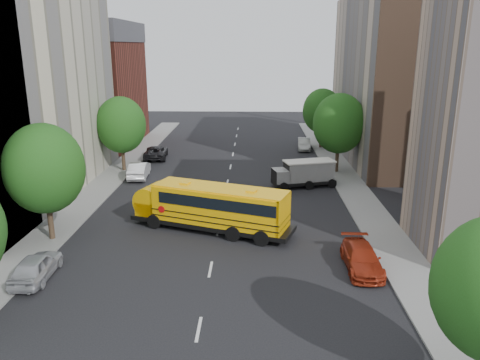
{
  "coord_description": "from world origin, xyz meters",
  "views": [
    {
      "loc": [
        2.45,
        -32.71,
        12.57
      ],
      "look_at": [
        1.44,
        2.0,
        2.57
      ],
      "focal_mm": 35.0,
      "sensor_mm": 36.0,
      "label": 1
    }
  ],
  "objects_px": {
    "street_tree_5": "(322,111)",
    "parked_car_3": "(362,258)",
    "street_tree_1": "(44,169)",
    "parked_car_5": "(304,144)",
    "parked_car_1": "(139,170)",
    "parked_car_0": "(36,267)",
    "street_tree_4": "(339,124)",
    "parked_car_4": "(315,165)",
    "school_bus": "(210,205)",
    "street_tree_2": "(121,125)",
    "safari_truck": "(304,173)",
    "parked_car_2": "(156,152)"
  },
  "relations": [
    {
      "from": "parked_car_1",
      "to": "parked_car_2",
      "type": "height_order",
      "value": "parked_car_1"
    },
    {
      "from": "safari_truck",
      "to": "parked_car_4",
      "type": "bearing_deg",
      "value": 58.25
    },
    {
      "from": "street_tree_2",
      "to": "street_tree_4",
      "type": "height_order",
      "value": "street_tree_4"
    },
    {
      "from": "parked_car_1",
      "to": "parked_car_0",
      "type": "bearing_deg",
      "value": 83.26
    },
    {
      "from": "street_tree_1",
      "to": "street_tree_2",
      "type": "height_order",
      "value": "street_tree_1"
    },
    {
      "from": "safari_truck",
      "to": "parked_car_1",
      "type": "distance_m",
      "value": 16.17
    },
    {
      "from": "street_tree_2",
      "to": "school_bus",
      "type": "distance_m",
      "value": 19.24
    },
    {
      "from": "parked_car_0",
      "to": "parked_car_3",
      "type": "distance_m",
      "value": 18.48
    },
    {
      "from": "street_tree_2",
      "to": "safari_truck",
      "type": "xyz_separation_m",
      "value": [
        18.16,
        -5.09,
        -3.53
      ]
    },
    {
      "from": "school_bus",
      "to": "parked_car_4",
      "type": "bearing_deg",
      "value": 80.11
    },
    {
      "from": "school_bus",
      "to": "parked_car_1",
      "type": "distance_m",
      "value": 15.74
    },
    {
      "from": "parked_car_1",
      "to": "parked_car_3",
      "type": "bearing_deg",
      "value": 127.99
    },
    {
      "from": "parked_car_1",
      "to": "parked_car_4",
      "type": "bearing_deg",
      "value": -175.45
    },
    {
      "from": "street_tree_2",
      "to": "parked_car_2",
      "type": "relative_size",
      "value": 1.45
    },
    {
      "from": "parked_car_3",
      "to": "safari_truck",
      "type": "bearing_deg",
      "value": 95.88
    },
    {
      "from": "street_tree_1",
      "to": "school_bus",
      "type": "bearing_deg",
      "value": 11.43
    },
    {
      "from": "street_tree_1",
      "to": "school_bus",
      "type": "height_order",
      "value": "street_tree_1"
    },
    {
      "from": "street_tree_1",
      "to": "parked_car_0",
      "type": "xyz_separation_m",
      "value": [
        1.4,
        -5.4,
        -4.21
      ]
    },
    {
      "from": "school_bus",
      "to": "parked_car_0",
      "type": "xyz_separation_m",
      "value": [
        -9.02,
        -7.51,
        -1.1
      ]
    },
    {
      "from": "street_tree_5",
      "to": "safari_truck",
      "type": "bearing_deg",
      "value": -102.67
    },
    {
      "from": "parked_car_1",
      "to": "parked_car_5",
      "type": "xyz_separation_m",
      "value": [
        17.6,
        13.46,
        -0.08
      ]
    },
    {
      "from": "street_tree_1",
      "to": "school_bus",
      "type": "relative_size",
      "value": 0.67
    },
    {
      "from": "parked_car_2",
      "to": "parked_car_4",
      "type": "bearing_deg",
      "value": 157.06
    },
    {
      "from": "street_tree_1",
      "to": "parked_car_2",
      "type": "height_order",
      "value": "street_tree_1"
    },
    {
      "from": "parked_car_0",
      "to": "parked_car_4",
      "type": "distance_m",
      "value": 30.01
    },
    {
      "from": "street_tree_4",
      "to": "safari_truck",
      "type": "height_order",
      "value": "street_tree_4"
    },
    {
      "from": "school_bus",
      "to": "parked_car_0",
      "type": "bearing_deg",
      "value": -120.06
    },
    {
      "from": "street_tree_5",
      "to": "school_bus",
      "type": "relative_size",
      "value": 0.63
    },
    {
      "from": "street_tree_5",
      "to": "parked_car_3",
      "type": "xyz_separation_m",
      "value": [
        -2.2,
        -33.69,
        -4.01
      ]
    },
    {
      "from": "parked_car_4",
      "to": "street_tree_4",
      "type": "bearing_deg",
      "value": -2.11
    },
    {
      "from": "street_tree_2",
      "to": "street_tree_1",
      "type": "bearing_deg",
      "value": -90.0
    },
    {
      "from": "parked_car_2",
      "to": "parked_car_5",
      "type": "distance_m",
      "value": 18.36
    },
    {
      "from": "parked_car_1",
      "to": "parked_car_4",
      "type": "xyz_separation_m",
      "value": [
        17.6,
        2.82,
        -0.08
      ]
    },
    {
      "from": "school_bus",
      "to": "parked_car_4",
      "type": "height_order",
      "value": "school_bus"
    },
    {
      "from": "safari_truck",
      "to": "parked_car_2",
      "type": "height_order",
      "value": "safari_truck"
    },
    {
      "from": "parked_car_1",
      "to": "parked_car_5",
      "type": "relative_size",
      "value": 1.11
    },
    {
      "from": "safari_truck",
      "to": "parked_car_2",
      "type": "relative_size",
      "value": 1.14
    },
    {
      "from": "street_tree_1",
      "to": "street_tree_4",
      "type": "height_order",
      "value": "street_tree_4"
    },
    {
      "from": "safari_truck",
      "to": "parked_car_4",
      "type": "height_order",
      "value": "safari_truck"
    },
    {
      "from": "school_bus",
      "to": "street_tree_4",
      "type": "bearing_deg",
      "value": 74.1
    },
    {
      "from": "street_tree_1",
      "to": "parked_car_0",
      "type": "height_order",
      "value": "street_tree_1"
    },
    {
      "from": "street_tree_4",
      "to": "parked_car_1",
      "type": "distance_m",
      "value": 20.41
    },
    {
      "from": "street_tree_4",
      "to": "street_tree_5",
      "type": "bearing_deg",
      "value": 90.0
    },
    {
      "from": "parked_car_5",
      "to": "street_tree_1",
      "type": "bearing_deg",
      "value": -119.84
    },
    {
      "from": "safari_truck",
      "to": "parked_car_0",
      "type": "height_order",
      "value": "safari_truck"
    },
    {
      "from": "safari_truck",
      "to": "parked_car_4",
      "type": "relative_size",
      "value": 1.46
    },
    {
      "from": "street_tree_1",
      "to": "parked_car_5",
      "type": "relative_size",
      "value": 1.84
    },
    {
      "from": "street_tree_1",
      "to": "street_tree_4",
      "type": "xyz_separation_m",
      "value": [
        22.0,
        18.0,
        0.12
      ]
    },
    {
      "from": "parked_car_2",
      "to": "street_tree_4",
      "type": "bearing_deg",
      "value": 158.04
    },
    {
      "from": "school_bus",
      "to": "parked_car_2",
      "type": "distance_m",
      "value": 23.14
    }
  ]
}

